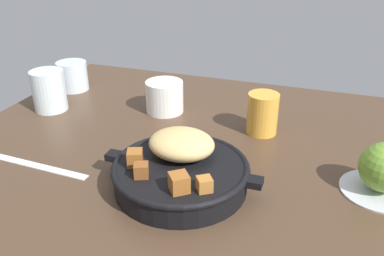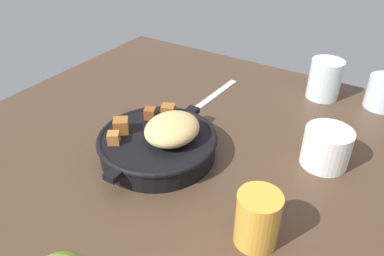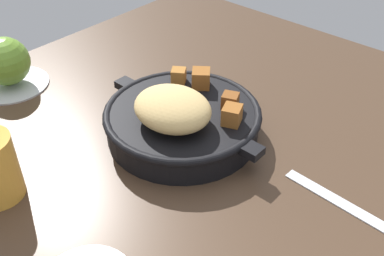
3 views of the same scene
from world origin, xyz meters
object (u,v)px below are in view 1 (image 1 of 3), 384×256
at_px(butter_knife, 39,166).
at_px(juice_glass_amber, 262,114).
at_px(water_glass_short, 73,76).
at_px(ceramic_mug_white, 165,97).
at_px(cast_iron_skillet, 181,169).
at_px(water_glass_tall, 49,91).

height_order(butter_knife, juice_glass_amber, juice_glass_amber).
relative_size(water_glass_short, juice_glass_amber, 0.91).
distance_m(butter_knife, ceramic_mug_white, 0.33).
bearing_deg(juice_glass_amber, butter_knife, -142.64).
height_order(cast_iron_skillet, water_glass_short, cast_iron_skillet).
bearing_deg(ceramic_mug_white, water_glass_short, 169.36).
distance_m(cast_iron_skillet, butter_knife, 0.27).
distance_m(cast_iron_skillet, ceramic_mug_white, 0.31).
xyz_separation_m(ceramic_mug_white, water_glass_tall, (-0.26, -0.08, 0.01)).
relative_size(butter_knife, water_glass_tall, 2.12).
bearing_deg(juice_glass_amber, water_glass_short, 170.46).
bearing_deg(water_glass_short, butter_knife, -65.32).
height_order(butter_knife, water_glass_short, water_glass_short).
relative_size(water_glass_short, water_glass_tall, 0.82).
bearing_deg(water_glass_short, ceramic_mug_white, -10.64).
height_order(cast_iron_skillet, juice_glass_amber, cast_iron_skillet).
distance_m(butter_knife, water_glass_tall, 0.27).
bearing_deg(juice_glass_amber, cast_iron_skillet, -110.74).
xyz_separation_m(cast_iron_skillet, water_glass_short, (-0.43, 0.33, 0.01)).
xyz_separation_m(butter_knife, water_glass_short, (-0.16, 0.36, 0.04)).
xyz_separation_m(cast_iron_skillet, water_glass_tall, (-0.40, 0.20, 0.02)).
xyz_separation_m(cast_iron_skillet, butter_knife, (-0.26, -0.03, -0.03)).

